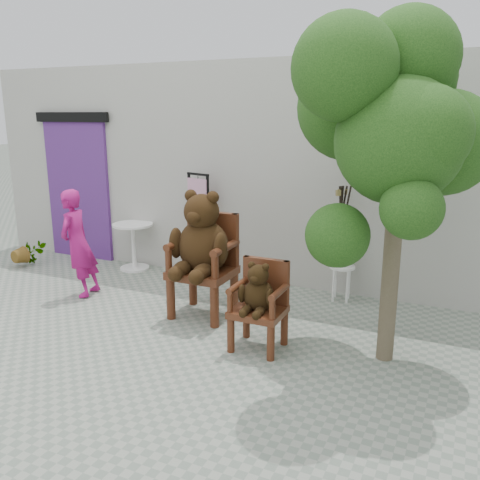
{
  "coord_description": "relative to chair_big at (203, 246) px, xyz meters",
  "views": [
    {
      "loc": [
        2.76,
        -3.71,
        2.31
      ],
      "look_at": [
        0.49,
        1.22,
        0.95
      ],
      "focal_mm": 38.0,
      "sensor_mm": 36.0,
      "label": 1
    }
  ],
  "objects": [
    {
      "name": "potted_plant",
      "position": [
        -3.43,
        0.59,
        -0.61
      ],
      "size": [
        0.46,
        0.41,
        0.45
      ],
      "primitive_type": "imported",
      "rotation": [
        0.0,
        0.0,
        -0.15
      ],
      "color": "#14360E",
      "rests_on": "ground"
    },
    {
      "name": "chair_small",
      "position": [
        0.92,
        -0.52,
        -0.29
      ],
      "size": [
        0.51,
        0.49,
        0.9
      ],
      "color": "#3F1C0D",
      "rests_on": "ground"
    },
    {
      "name": "person",
      "position": [
        -1.78,
        -0.07,
        -0.14
      ],
      "size": [
        0.42,
        0.56,
        1.38
      ],
      "primitive_type": "imported",
      "rotation": [
        0.0,
        0.0,
        -1.38
      ],
      "color": "#A7146B",
      "rests_on": "ground"
    },
    {
      "name": "doorway",
      "position": [
        -3.03,
        1.37,
        0.33
      ],
      "size": [
        1.4,
        0.11,
        2.33
      ],
      "color": "#532775",
      "rests_on": "ground"
    },
    {
      "name": "cafe_table",
      "position": [
        -1.83,
        1.15,
        -0.39
      ],
      "size": [
        0.6,
        0.6,
        0.7
      ],
      "rotation": [
        0.0,
        0.0,
        0.17
      ],
      "color": "white",
      "rests_on": "ground"
    },
    {
      "name": "ground_plane",
      "position": [
        -0.03,
        -1.2,
        -0.83
      ],
      "size": [
        60.0,
        60.0,
        0.0
      ],
      "primitive_type": "plane",
      "color": "gray",
      "rests_on": "ground"
    },
    {
      "name": "chair_big",
      "position": [
        0.0,
        0.0,
        0.0
      ],
      "size": [
        0.71,
        0.78,
        1.48
      ],
      "color": "#3F1C0D",
      "rests_on": "ground"
    },
    {
      "name": "display_stand",
      "position": [
        -0.69,
        1.14,
        -0.25
      ],
      "size": [
        0.53,
        0.46,
        1.51
      ],
      "rotation": [
        0.0,
        0.0,
        -0.28
      ],
      "color": "black",
      "rests_on": "ground"
    },
    {
      "name": "back_wall",
      "position": [
        -0.03,
        1.9,
        0.67
      ],
      "size": [
        9.0,
        1.0,
        3.0
      ],
      "primitive_type": "cube",
      "color": "#AEADA3",
      "rests_on": "ground"
    },
    {
      "name": "stool_bucket",
      "position": [
        1.35,
        1.15,
        -0.19
      ],
      "size": [
        0.32,
        0.32,
        1.45
      ],
      "rotation": [
        0.0,
        0.0,
        0.1
      ],
      "color": "white",
      "rests_on": "ground"
    },
    {
      "name": "tree",
      "position": [
        2.02,
        -0.21,
        1.48
      ],
      "size": [
        1.9,
        1.92,
        3.19
      ],
      "rotation": [
        0.0,
        0.0,
        -0.25
      ],
      "color": "#493E2C",
      "rests_on": "ground"
    }
  ]
}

